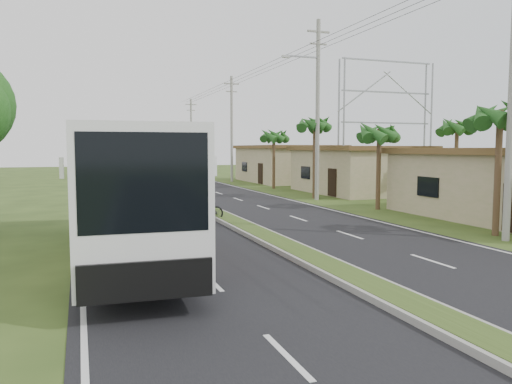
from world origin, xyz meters
name	(u,v)px	position (x,y,z in m)	size (l,w,h in m)	color
ground	(331,271)	(0.00, 0.00, 0.00)	(180.00, 180.00, 0.00)	#2E4318
road_asphalt	(187,201)	(0.00, 20.00, 0.01)	(14.00, 160.00, 0.02)	black
median_strip	(187,200)	(0.00, 20.00, 0.10)	(1.20, 160.00, 0.18)	gray
lane_edge_left	(80,205)	(-6.70, 20.00, 0.00)	(0.12, 160.00, 0.01)	silver
lane_edge_right	(281,198)	(6.70, 20.00, 0.00)	(0.12, 160.00, 0.01)	silver
shop_mid	(357,169)	(14.00, 22.00, 1.86)	(7.60, 10.60, 3.67)	tan
shop_far	(287,163)	(14.00, 36.00, 1.93)	(8.60, 11.60, 3.82)	tan
palm_verge_a	(500,117)	(9.00, 3.00, 4.74)	(2.40, 2.40, 5.45)	#473321
palm_verge_b	(379,133)	(9.40, 12.00, 4.36)	(2.40, 2.40, 5.05)	#473321
palm_verge_c	(315,125)	(8.80, 19.00, 5.12)	(2.40, 2.40, 5.85)	#473321
palm_verge_d	(274,136)	(9.30, 28.00, 4.55)	(2.40, 2.40, 5.25)	#473321
palm_behind_shop	(457,127)	(17.50, 15.00, 4.93)	(2.40, 2.40, 5.65)	#473321
utility_pole_a	(512,89)	(8.50, 2.00, 5.67)	(1.60, 0.28, 11.00)	gray
utility_pole_b	(317,107)	(8.47, 18.00, 6.26)	(3.20, 0.28, 12.00)	gray
utility_pole_c	(232,128)	(8.50, 38.00, 5.67)	(1.60, 0.28, 11.00)	gray
utility_pole_d	(191,135)	(8.50, 58.00, 5.42)	(1.60, 0.28, 10.50)	gray
billboard_lattice	(386,115)	(22.00, 30.00, 6.82)	(10.18, 1.18, 12.07)	gray
coach_bus_main	(129,183)	(-5.19, 4.13, 2.38)	(3.42, 13.52, 4.33)	white
coach_bus_far	(113,161)	(-2.69, 52.92, 1.94)	(2.62, 11.77, 3.43)	white
motorcyclist	(204,204)	(-1.10, 10.70, 0.85)	(1.86, 0.65, 2.35)	black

